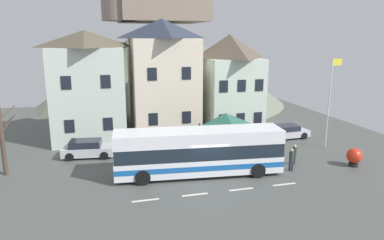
{
  "coord_description": "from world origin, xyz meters",
  "views": [
    {
      "loc": [
        -6.8,
        -21.59,
        9.32
      ],
      "look_at": [
        -0.08,
        3.68,
        3.19
      ],
      "focal_mm": 33.33,
      "sensor_mm": 36.0,
      "label": 1
    }
  ],
  "objects_px": {
    "townhouse_01": "(163,77)",
    "parked_car_01": "(226,138)",
    "townhouse_02": "(229,82)",
    "transit_bus": "(199,152)",
    "pedestrian_01": "(294,153)",
    "hilltop_castle": "(162,55)",
    "parked_car_00": "(88,149)",
    "townhouse_00": "(87,86)",
    "bus_shelter": "(226,120)",
    "harbour_buoy": "(354,156)",
    "pedestrian_02": "(291,158)",
    "bare_tree_00": "(2,139)",
    "pedestrian_00": "(281,152)",
    "public_bench": "(209,142)",
    "parked_car_02": "(286,132)",
    "flagpole": "(330,97)"
  },
  "relations": [
    {
      "from": "townhouse_01",
      "to": "parked_car_01",
      "type": "xyz_separation_m",
      "value": [
        4.45,
        -6.01,
        -4.8
      ]
    },
    {
      "from": "townhouse_02",
      "to": "transit_bus",
      "type": "xyz_separation_m",
      "value": [
        -6.5,
        -11.71,
        -3.17
      ]
    },
    {
      "from": "townhouse_02",
      "to": "pedestrian_01",
      "type": "height_order",
      "value": "townhouse_02"
    },
    {
      "from": "hilltop_castle",
      "to": "parked_car_00",
      "type": "xyz_separation_m",
      "value": [
        -10.18,
        -23.19,
        -6.05
      ]
    },
    {
      "from": "parked_car_01",
      "to": "hilltop_castle",
      "type": "bearing_deg",
      "value": 97.72
    },
    {
      "from": "townhouse_00",
      "to": "townhouse_01",
      "type": "height_order",
      "value": "townhouse_01"
    },
    {
      "from": "bus_shelter",
      "to": "harbour_buoy",
      "type": "height_order",
      "value": "bus_shelter"
    },
    {
      "from": "transit_bus",
      "to": "pedestrian_01",
      "type": "height_order",
      "value": "transit_bus"
    },
    {
      "from": "townhouse_00",
      "to": "townhouse_01",
      "type": "xyz_separation_m",
      "value": [
        7.02,
        0.42,
        0.54
      ]
    },
    {
      "from": "townhouse_01",
      "to": "parked_car_00",
      "type": "distance_m",
      "value": 10.46
    },
    {
      "from": "pedestrian_02",
      "to": "bare_tree_00",
      "type": "relative_size",
      "value": 0.33
    },
    {
      "from": "parked_car_00",
      "to": "pedestrian_00",
      "type": "bearing_deg",
      "value": -11.77
    },
    {
      "from": "pedestrian_02",
      "to": "bare_tree_00",
      "type": "bearing_deg",
      "value": 167.15
    },
    {
      "from": "public_bench",
      "to": "transit_bus",
      "type": "bearing_deg",
      "value": -113.92
    },
    {
      "from": "harbour_buoy",
      "to": "parked_car_00",
      "type": "bearing_deg",
      "value": 159.17
    },
    {
      "from": "townhouse_02",
      "to": "townhouse_00",
      "type": "bearing_deg",
      "value": -178.48
    },
    {
      "from": "hilltop_castle",
      "to": "public_bench",
      "type": "bearing_deg",
      "value": -90.44
    },
    {
      "from": "transit_bus",
      "to": "bus_shelter",
      "type": "bearing_deg",
      "value": 52.31
    },
    {
      "from": "pedestrian_00",
      "to": "pedestrian_02",
      "type": "xyz_separation_m",
      "value": [
        -0.19,
        -1.84,
        0.16
      ]
    },
    {
      "from": "pedestrian_00",
      "to": "bare_tree_00",
      "type": "distance_m",
      "value": 19.89
    },
    {
      "from": "transit_bus",
      "to": "pedestrian_02",
      "type": "height_order",
      "value": "transit_bus"
    },
    {
      "from": "parked_car_00",
      "to": "parked_car_02",
      "type": "relative_size",
      "value": 1.01
    },
    {
      "from": "transit_bus",
      "to": "flagpole",
      "type": "relative_size",
      "value": 1.52
    },
    {
      "from": "public_bench",
      "to": "flagpole",
      "type": "xyz_separation_m",
      "value": [
        9.87,
        -2.42,
        3.92
      ]
    },
    {
      "from": "transit_bus",
      "to": "parked_car_00",
      "type": "xyz_separation_m",
      "value": [
        -7.48,
        5.88,
        -0.95
      ]
    },
    {
      "from": "townhouse_02",
      "to": "parked_car_02",
      "type": "distance_m",
      "value": 7.63
    },
    {
      "from": "townhouse_01",
      "to": "pedestrian_01",
      "type": "relative_size",
      "value": 7.14
    },
    {
      "from": "pedestrian_01",
      "to": "harbour_buoy",
      "type": "xyz_separation_m",
      "value": [
        4.05,
        -1.46,
        -0.13
      ]
    },
    {
      "from": "pedestrian_01",
      "to": "harbour_buoy",
      "type": "height_order",
      "value": "pedestrian_01"
    },
    {
      "from": "bus_shelter",
      "to": "townhouse_02",
      "type": "bearing_deg",
      "value": 68.08
    },
    {
      "from": "bus_shelter",
      "to": "pedestrian_00",
      "type": "bearing_deg",
      "value": -33.8
    },
    {
      "from": "bus_shelter",
      "to": "pedestrian_00",
      "type": "relative_size",
      "value": 2.37
    },
    {
      "from": "parked_car_00",
      "to": "pedestrian_01",
      "type": "bearing_deg",
      "value": -13.45
    },
    {
      "from": "townhouse_01",
      "to": "harbour_buoy",
      "type": "relative_size",
      "value": 7.99
    },
    {
      "from": "bus_shelter",
      "to": "transit_bus",
      "type": "bearing_deg",
      "value": -133.42
    },
    {
      "from": "public_bench",
      "to": "flagpole",
      "type": "distance_m",
      "value": 10.89
    },
    {
      "from": "flagpole",
      "to": "public_bench",
      "type": "bearing_deg",
      "value": 166.23
    },
    {
      "from": "harbour_buoy",
      "to": "pedestrian_02",
      "type": "bearing_deg",
      "value": 175.75
    },
    {
      "from": "pedestrian_02",
      "to": "townhouse_00",
      "type": "bearing_deg",
      "value": 138.43
    },
    {
      "from": "parked_car_02",
      "to": "townhouse_02",
      "type": "bearing_deg",
      "value": 125.13
    },
    {
      "from": "parked_car_02",
      "to": "flagpole",
      "type": "bearing_deg",
      "value": -64.12
    },
    {
      "from": "bus_shelter",
      "to": "pedestrian_01",
      "type": "relative_size",
      "value": 2.34
    },
    {
      "from": "bus_shelter",
      "to": "bare_tree_00",
      "type": "xyz_separation_m",
      "value": [
        -16.02,
        0.17,
        -0.4
      ]
    },
    {
      "from": "townhouse_00",
      "to": "transit_bus",
      "type": "relative_size",
      "value": 0.85
    },
    {
      "from": "parked_car_02",
      "to": "flagpole",
      "type": "height_order",
      "value": "flagpole"
    },
    {
      "from": "townhouse_01",
      "to": "townhouse_02",
      "type": "distance_m",
      "value": 6.84
    },
    {
      "from": "townhouse_00",
      "to": "public_bench",
      "type": "xyz_separation_m",
      "value": [
        9.85,
        -5.65,
        -4.48
      ]
    },
    {
      "from": "townhouse_00",
      "to": "parked_car_02",
      "type": "bearing_deg",
      "value": -14.6
    },
    {
      "from": "townhouse_00",
      "to": "flagpole",
      "type": "xyz_separation_m",
      "value": [
        19.72,
        -8.07,
        -0.56
      ]
    },
    {
      "from": "townhouse_00",
      "to": "pedestrian_00",
      "type": "xyz_separation_m",
      "value": [
        14.07,
        -10.47,
        -4.17
      ]
    }
  ]
}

